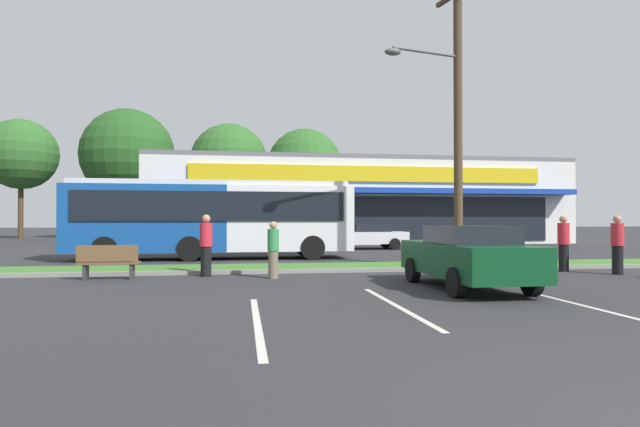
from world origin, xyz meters
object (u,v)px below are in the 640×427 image
pedestrian_by_pole (206,245)px  pedestrian_near_bench (617,245)px  utility_pole (455,110)px  bus_stop_bench (108,261)px  car_3 (467,256)px  pedestrian_far (564,243)px  pedestrian_mid (273,250)px  city_bus (214,217)px  car_1 (367,236)px

pedestrian_by_pole → pedestrian_near_bench: bearing=-110.1°
utility_pole → bus_stop_bench: utility_pole is taller
car_3 → pedestrian_far: bearing=-54.5°
car_3 → pedestrian_mid: pedestrian_mid is taller
car_3 → pedestrian_by_pole: bearing=60.0°
utility_pole → city_bus: (-8.48, 5.14, -3.68)m
pedestrian_near_bench → pedestrian_mid: 10.28m
bus_stop_bench → pedestrian_by_pole: pedestrian_by_pole is taller
bus_stop_bench → pedestrian_far: bearing=-179.0°
car_3 → pedestrian_by_pole: size_ratio=2.51×
pedestrian_mid → pedestrian_far: (9.24, 0.62, 0.09)m
pedestrian_by_pole → bus_stop_bench: bearing=85.8°
city_bus → pedestrian_far: (11.27, -7.07, -0.87)m
utility_pole → car_1: size_ratio=2.30×
car_1 → pedestrian_near_bench: bearing=105.9°
city_bus → bus_stop_bench: city_bus is taller
car_3 → pedestrian_near_bench: (5.84, 2.35, 0.11)m
pedestrian_mid → pedestrian_by_pole: bearing=101.2°
city_bus → pedestrian_near_bench: city_bus is taller
bus_stop_bench → pedestrian_far: pedestrian_far is taller
utility_pole → pedestrian_far: size_ratio=5.73×
pedestrian_by_pole → pedestrian_mid: pedestrian_by_pole is taller
car_3 → pedestrian_far: 5.91m
city_bus → bus_stop_bench: size_ratio=7.27×
car_1 → pedestrian_by_pole: bearing=58.6°
car_1 → car_3: (-1.72, -16.80, 0.04)m
city_bus → car_1: size_ratio=2.63×
utility_pole → pedestrian_by_pole: size_ratio=5.69×
car_1 → pedestrian_mid: pedestrian_mid is taller
bus_stop_bench → pedestrian_near_bench: (14.74, -0.86, 0.39)m
city_bus → car_1: 10.37m
city_bus → pedestrian_by_pole: bearing=-89.4°
pedestrian_far → pedestrian_mid: bearing=135.8°
pedestrian_mid → car_1: bearing=11.3°
city_bus → pedestrian_near_bench: bearing=-34.2°
utility_pole → car_3: utility_pole is taller
pedestrian_by_pole → pedestrian_mid: (1.89, -0.83, -0.10)m
city_bus → bus_stop_bench: (-2.44, -7.30, -1.26)m
utility_pole → pedestrian_mid: bearing=-158.4°
city_bus → pedestrian_far: size_ratio=6.55×
utility_pole → pedestrian_far: utility_pole is taller
pedestrian_mid → pedestrian_far: 9.26m
bus_stop_bench → car_3: (8.90, -3.21, 0.28)m
bus_stop_bench → pedestrian_near_bench: size_ratio=0.90×
utility_pole → bus_stop_bench: bearing=-168.8°
utility_pole → bus_stop_bench: (-10.91, -2.16, -4.94)m
city_bus → car_3: (6.46, -10.51, -0.98)m
bus_stop_bench → pedestrian_near_bench: pedestrian_near_bench is taller
city_bus → pedestrian_by_pole: 6.91m
utility_pole → city_bus: 10.57m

